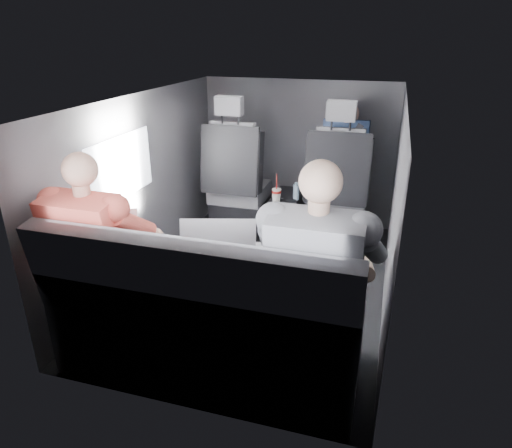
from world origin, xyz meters
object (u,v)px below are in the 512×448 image
(soda_cup, at_px, (276,195))
(passenger_rear_right, at_px, (318,280))
(center_console, at_px, (287,216))
(passenger_front_right, at_px, (344,154))
(rear_bench, at_px, (204,329))
(passenger_rear_left, at_px, (105,253))
(front_seat_left, at_px, (238,191))
(front_seat_right, at_px, (337,201))
(laptop_white, at_px, (118,239))
(laptop_silver, at_px, (226,251))
(laptop_black, at_px, (324,264))
(water_bottle, at_px, (296,192))

(soda_cup, distance_m, passenger_rear_right, 1.77)
(center_console, relative_size, passenger_front_right, 0.63)
(rear_bench, xyz_separation_m, passenger_rear_left, (-0.61, 0.10, 0.32))
(front_seat_left, xyz_separation_m, passenger_rear_left, (-0.16, -1.81, 0.22))
(front_seat_right, xyz_separation_m, passenger_rear_right, (0.12, -1.81, 0.24))
(laptop_white, bearing_deg, laptop_silver, 2.21)
(soda_cup, height_order, passenger_front_right, passenger_front_right)
(laptop_silver, height_order, passenger_rear_right, passenger_rear_right)
(front_seat_right, distance_m, laptop_white, 1.98)
(center_console, distance_m, passenger_rear_right, 1.98)
(passenger_rear_left, bearing_deg, laptop_white, 97.26)
(passenger_rear_left, bearing_deg, rear_bench, -8.95)
(passenger_rear_right, bearing_deg, laptop_black, 90.97)
(laptop_white, distance_m, laptop_silver, 0.66)
(water_bottle, bearing_deg, soda_cup, -146.07)
(laptop_white, distance_m, passenger_rear_right, 1.20)
(center_console, bearing_deg, passenger_front_right, 25.55)
(laptop_white, height_order, passenger_rear_right, passenger_rear_right)
(soda_cup, xyz_separation_m, laptop_silver, (0.08, -1.47, 0.18))
(passenger_rear_left, relative_size, passenger_rear_right, 0.96)
(passenger_rear_left, distance_m, passenger_rear_right, 1.17)
(laptop_silver, bearing_deg, front_seat_right, 75.44)
(laptop_white, bearing_deg, passenger_rear_left, -82.74)
(passenger_rear_left, bearing_deg, front_seat_right, 59.69)
(rear_bench, xyz_separation_m, laptop_black, (0.56, 0.30, 0.32))
(soda_cup, xyz_separation_m, laptop_white, (-0.58, -1.49, 0.17))
(front_seat_right, relative_size, passenger_front_right, 1.66)
(center_console, height_order, passenger_rear_left, passenger_rear_left)
(front_seat_left, height_order, soda_cup, front_seat_left)
(laptop_black, bearing_deg, front_seat_left, 122.35)
(center_console, xyz_separation_m, laptop_white, (-0.63, -1.69, 0.44))
(rear_bench, bearing_deg, water_bottle, 86.90)
(front_seat_right, relative_size, water_bottle, 8.29)
(front_seat_left, distance_m, soda_cup, 0.43)
(soda_cup, xyz_separation_m, passenger_front_right, (0.51, 0.42, 0.28))
(center_console, bearing_deg, laptop_white, -110.36)
(front_seat_left, height_order, center_console, front_seat_left)
(passenger_rear_left, xyz_separation_m, passenger_rear_right, (1.17, -0.00, 0.02))
(center_console, relative_size, soda_cup, 1.95)
(laptop_silver, bearing_deg, laptop_black, 2.43)
(rear_bench, height_order, soda_cup, rear_bench)
(soda_cup, relative_size, laptop_black, 0.71)
(passenger_rear_right, bearing_deg, passenger_front_right, 93.07)
(front_seat_right, height_order, passenger_rear_right, front_seat_right)
(laptop_black, relative_size, passenger_front_right, 0.45)
(soda_cup, relative_size, laptop_silver, 0.54)
(front_seat_left, bearing_deg, water_bottle, -5.88)
(rear_bench, relative_size, passenger_rear_left, 1.32)
(soda_cup, distance_m, water_bottle, 0.18)
(laptop_black, bearing_deg, passenger_rear_right, -89.03)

